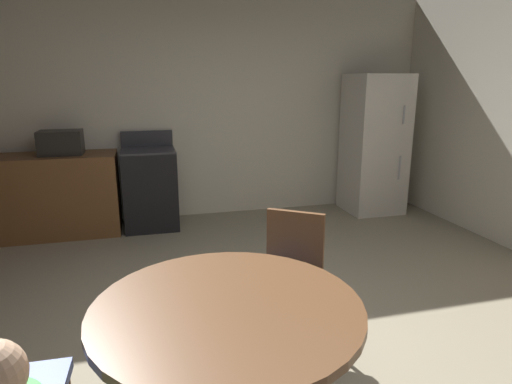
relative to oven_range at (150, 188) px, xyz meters
name	(u,v)px	position (x,y,z in m)	size (l,w,h in m)	color
ground_plane	(269,358)	(0.63, -2.78, -0.47)	(14.00, 14.00, 0.00)	gray
wall_back	(197,108)	(0.63, 0.40, 0.88)	(6.13, 0.12, 2.70)	silver
kitchen_counter	(33,196)	(-1.24, 0.00, -0.02)	(1.79, 0.60, 0.90)	brown
oven_range	(150,188)	(0.00, 0.00, 0.00)	(0.60, 0.60, 1.10)	black
refrigerator	(374,144)	(2.84, -0.05, 0.41)	(0.68, 0.68, 1.76)	silver
microwave	(61,143)	(-0.91, 0.00, 0.56)	(0.44, 0.32, 0.26)	black
dining_table	(228,338)	(0.25, -3.41, 0.13)	(1.16, 1.16, 0.76)	brown
chair_northeast	(290,272)	(0.80, -2.65, 0.03)	(0.56, 0.56, 0.87)	brown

